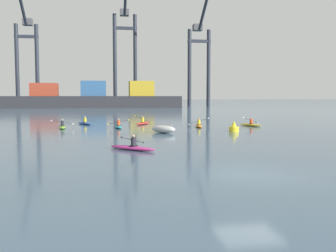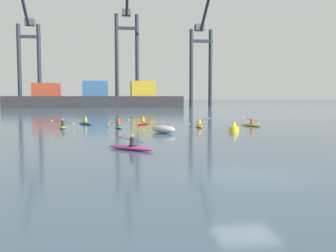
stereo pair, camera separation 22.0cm
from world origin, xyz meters
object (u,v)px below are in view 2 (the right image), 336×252
at_px(channel_buoy, 234,128).
at_px(kayak_blue, 85,123).
at_px(gantry_crane_west, 29,50).
at_px(gantry_crane_west_mid, 127,45).
at_px(kayak_lime, 63,127).
at_px(kayak_teal, 119,126).
at_px(kayak_red, 144,123).
at_px(kayak_magenta, 131,147).
at_px(container_barge, 96,98).
at_px(kayak_yellow, 251,125).
at_px(capsized_dinghy, 163,129).
at_px(gantry_crane_east_mid, 201,53).
at_px(kayak_orange, 199,125).

relative_size(channel_buoy, kayak_blue, 0.30).
height_order(gantry_crane_west, kayak_blue, gantry_crane_west).
xyz_separation_m(gantry_crane_west_mid, kayak_lime, (-9.97, -85.40, -19.32)).
xyz_separation_m(gantry_crane_west, kayak_teal, (25.58, -84.89, -17.10)).
bearing_deg(kayak_red, kayak_magenta, -96.72).
height_order(gantry_crane_west_mid, kayak_magenta, gantry_crane_west_mid).
bearing_deg(kayak_teal, container_barge, 93.86).
relative_size(container_barge, kayak_yellow, 14.50).
height_order(kayak_lime, kayak_magenta, same).
distance_m(capsized_dinghy, kayak_blue, 13.79).
bearing_deg(gantry_crane_west_mid, kayak_yellow, -83.44).
bearing_deg(kayak_lime, channel_buoy, -21.17).
bearing_deg(kayak_magenta, kayak_lime, 109.45).
bearing_deg(kayak_lime, kayak_yellow, -0.14).
distance_m(gantry_crane_west, kayak_lime, 88.46).
height_order(gantry_crane_west, channel_buoy, gantry_crane_west).
distance_m(container_barge, kayak_lime, 72.83).
height_order(gantry_crane_east_mid, kayak_red, gantry_crane_east_mid).
xyz_separation_m(gantry_crane_west, kayak_red, (28.49, -80.26, -17.10)).
bearing_deg(capsized_dinghy, gantry_crane_east_mid, 74.74).
height_order(gantry_crane_west_mid, kayak_lime, gantry_crane_west_mid).
distance_m(capsized_dinghy, kayak_lime, 11.40).
bearing_deg(capsized_dinghy, kayak_yellow, 31.78).
bearing_deg(gantry_crane_east_mid, kayak_orange, -103.31).
bearing_deg(capsized_dinghy, kayak_red, 94.53).
relative_size(gantry_crane_west_mid, channel_buoy, 38.62).
bearing_deg(gantry_crane_west, channel_buoy, -68.40).
height_order(gantry_crane_west, kayak_yellow, gantry_crane_west).
distance_m(gantry_crane_east_mid, kayak_red, 82.29).
bearing_deg(capsized_dinghy, gantry_crane_west_mid, 89.61).
distance_m(kayak_lime, kayak_teal, 5.61).
height_order(capsized_dinghy, kayak_red, kayak_red).
bearing_deg(gantry_crane_west, kayak_red, -70.46).
bearing_deg(kayak_red, channel_buoy, -54.47).
distance_m(kayak_red, kayak_yellow, 12.07).
xyz_separation_m(capsized_dinghy, channel_buoy, (6.55, 0.37, 0.01)).
bearing_deg(kayak_magenta, container_barge, 93.41).
xyz_separation_m(gantry_crane_west, kayak_lime, (19.98, -84.46, -17.10)).
relative_size(gantry_crane_east_mid, capsized_dinghy, 12.95).
height_order(gantry_crane_west, kayak_magenta, gantry_crane_west).
height_order(capsized_dinghy, kayak_magenta, kayak_magenta).
relative_size(container_barge, kayak_orange, 14.29).
xyz_separation_m(kayak_red, kayak_orange, (5.45, -4.68, 0.00)).
bearing_deg(container_barge, channel_buoy, -79.07).
xyz_separation_m(container_barge, kayak_red, (7.85, -68.59, -2.45)).
relative_size(gantry_crane_west, kayak_blue, 10.94).
height_order(container_barge, kayak_red, container_barge).
xyz_separation_m(container_barge, gantry_crane_west_mid, (9.32, 12.62, 16.87)).
xyz_separation_m(kayak_red, kayak_teal, (-2.91, -4.63, 0.00)).
relative_size(channel_buoy, kayak_red, 0.31).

